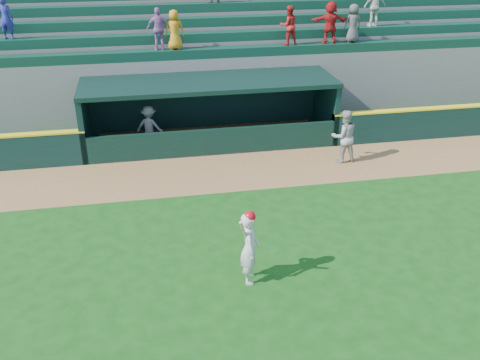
{
  "coord_description": "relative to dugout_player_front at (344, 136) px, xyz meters",
  "views": [
    {
      "loc": [
        -2.49,
        -11.42,
        7.77
      ],
      "look_at": [
        0.0,
        1.6,
        1.3
      ],
      "focal_mm": 40.0,
      "sensor_mm": 36.0,
      "label": 1
    }
  ],
  "objects": [
    {
      "name": "dugout_player_inside",
      "position": [
        -6.65,
        2.69,
        -0.15
      ],
      "size": [
        1.18,
        0.93,
        1.6
      ],
      "primitive_type": "imported",
      "rotation": [
        0.0,
        0.0,
        2.77
      ],
      "color": "#9C9C97",
      "rests_on": "ground"
    },
    {
      "name": "stands",
      "position": [
        -4.35,
        7.51,
        1.45
      ],
      "size": [
        34.5,
        6.27,
        7.47
      ],
      "color": "slate",
      "rests_on": "ground"
    },
    {
      "name": "dugout",
      "position": [
        -4.37,
        2.95,
        0.41
      ],
      "size": [
        9.4,
        2.8,
        2.46
      ],
      "color": "#62625E",
      "rests_on": "ground"
    },
    {
      "name": "ground",
      "position": [
        -4.37,
        -5.06,
        -0.95
      ],
      "size": [
        120.0,
        120.0,
        0.0
      ],
      "primitive_type": "plane",
      "color": "#134511",
      "rests_on": "ground"
    },
    {
      "name": "dugout_player_front",
      "position": [
        0.0,
        0.0,
        0.0
      ],
      "size": [
        0.95,
        0.75,
        1.89
      ],
      "primitive_type": "imported",
      "rotation": [
        0.0,
        0.0,
        3.18
      ],
      "color": "#A8A8A3",
      "rests_on": "ground"
    },
    {
      "name": "batter_at_plate",
      "position": [
        -4.68,
        -6.24,
        -0.01
      ],
      "size": [
        0.59,
        0.81,
        1.9
      ],
      "color": "silver",
      "rests_on": "ground"
    },
    {
      "name": "warning_track",
      "position": [
        -4.37,
        -0.16,
        -0.94
      ],
      "size": [
        40.0,
        3.0,
        0.01
      ],
      "primitive_type": "cube",
      "color": "olive",
      "rests_on": "ground"
    }
  ]
}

